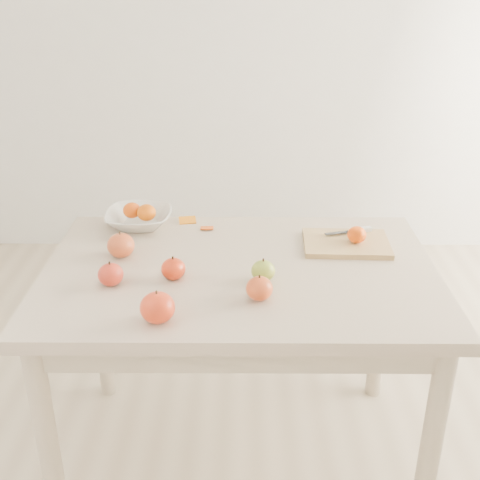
{
  "coord_description": "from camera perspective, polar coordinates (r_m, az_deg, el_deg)",
  "views": [
    {
      "loc": [
        0.01,
        -1.63,
        1.6
      ],
      "look_at": [
        0.0,
        0.05,
        0.82
      ],
      "focal_mm": 45.0,
      "sensor_mm": 36.0,
      "label": 1
    }
  ],
  "objects": [
    {
      "name": "orange_peel_b",
      "position": [
        2.1,
        -3.15,
        1.09
      ],
      "size": [
        0.05,
        0.04,
        0.01
      ],
      "primitive_type": "cube",
      "rotation": [
        -0.14,
        0.0,
        0.03
      ],
      "color": "#D34C0E",
      "rests_on": "table"
    },
    {
      "name": "apple_red_c",
      "position": [
        1.57,
        -7.83,
        -6.37
      ],
      "size": [
        0.09,
        0.09,
        0.08
      ],
      "primitive_type": "ellipsoid",
      "color": "#A71316",
      "rests_on": "table"
    },
    {
      "name": "paring_knife",
      "position": [
        2.07,
        11.04,
        0.91
      ],
      "size": [
        0.17,
        0.07,
        0.01
      ],
      "color": "white",
      "rests_on": "cutting_board"
    },
    {
      "name": "bowl_tangerine_near",
      "position": [
        2.15,
        -10.22,
        2.8
      ],
      "size": [
        0.06,
        0.06,
        0.06
      ],
      "primitive_type": "ellipsoid",
      "color": "#CA4307",
      "rests_on": "fruit_bowl"
    },
    {
      "name": "apple_red_b",
      "position": [
        1.77,
        -6.34,
        -2.73
      ],
      "size": [
        0.07,
        0.07,
        0.06
      ],
      "primitive_type": "ellipsoid",
      "color": "#990803",
      "rests_on": "table"
    },
    {
      "name": "board_tangerine",
      "position": [
        1.98,
        11.01,
        0.5
      ],
      "size": [
        0.06,
        0.06,
        0.05
      ],
      "primitive_type": "ellipsoid",
      "color": "#E53F08",
      "rests_on": "cutting_board"
    },
    {
      "name": "apple_red_a",
      "position": [
        1.93,
        -11.24,
        -0.51
      ],
      "size": [
        0.09,
        0.09,
        0.08
      ],
      "primitive_type": "ellipsoid",
      "color": "maroon",
      "rests_on": "table"
    },
    {
      "name": "apple_red_d",
      "position": [
        1.77,
        -12.17,
        -3.22
      ],
      "size": [
        0.07,
        0.07,
        0.07
      ],
      "primitive_type": "ellipsoid",
      "color": "#980605",
      "rests_on": "table"
    },
    {
      "name": "fruit_bowl",
      "position": [
        2.14,
        -9.55,
        2.02
      ],
      "size": [
        0.23,
        0.23,
        0.06
      ],
      "primitive_type": "imported",
      "color": "silver",
      "rests_on": "table"
    },
    {
      "name": "table",
      "position": [
        1.89,
        -0.01,
        -5.3
      ],
      "size": [
        1.2,
        0.8,
        0.75
      ],
      "color": "#C1AA92",
      "rests_on": "ground"
    },
    {
      "name": "cutting_board",
      "position": [
        2.0,
        10.03,
        -0.32
      ],
      "size": [
        0.29,
        0.21,
        0.02
      ],
      "primitive_type": "cube",
      "rotation": [
        0.0,
        0.0,
        -0.04
      ],
      "color": "tan",
      "rests_on": "table"
    },
    {
      "name": "bowl_tangerine_far",
      "position": [
        2.11,
        -8.87,
        2.59
      ],
      "size": [
        0.07,
        0.07,
        0.06
      ],
      "primitive_type": "ellipsoid",
      "color": "#CE6407",
      "rests_on": "fruit_bowl"
    },
    {
      "name": "apple_red_e",
      "position": [
        1.66,
        1.85,
        -4.62
      ],
      "size": [
        0.08,
        0.08,
        0.07
      ],
      "primitive_type": "ellipsoid",
      "color": "maroon",
      "rests_on": "table"
    },
    {
      "name": "apple_green",
      "position": [
        1.75,
        2.21,
        -2.94
      ],
      "size": [
        0.07,
        0.07,
        0.06
      ],
      "primitive_type": "ellipsoid",
      "color": "olive",
      "rests_on": "table"
    },
    {
      "name": "orange_peel_a",
      "position": [
        2.17,
        -5.0,
        1.78
      ],
      "size": [
        0.07,
        0.05,
        0.01
      ],
      "primitive_type": "cube",
      "rotation": [
        0.21,
        0.0,
        0.17
      ],
      "color": "orange",
      "rests_on": "table"
    },
    {
      "name": "ground",
      "position": [
        2.28,
        -0.01,
        -19.55
      ],
      "size": [
        3.5,
        3.5,
        0.0
      ],
      "primitive_type": "plane",
      "color": "#C6B293",
      "rests_on": "ground"
    }
  ]
}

